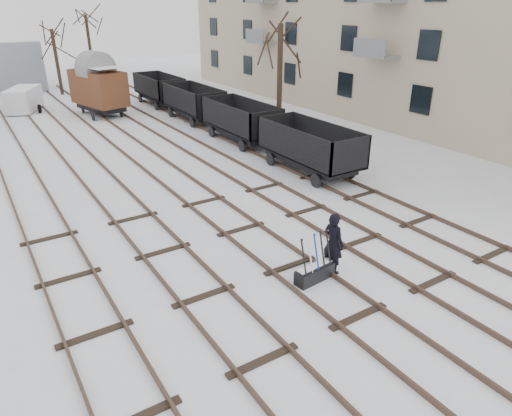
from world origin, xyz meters
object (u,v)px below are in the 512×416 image
at_px(box_van_wagon, 98,87).
at_px(panel_van, 24,99).
at_px(freight_wagon_a, 309,154).
at_px(worker, 333,243).
at_px(ground_frame, 315,272).

xyz_separation_m(box_van_wagon, panel_van, (-4.54, 4.45, -1.13)).
xyz_separation_m(freight_wagon_a, box_van_wagon, (-5.04, 17.97, 1.15)).
bearing_deg(worker, box_van_wagon, -10.30).
bearing_deg(freight_wagon_a, worker, -124.14).
xyz_separation_m(ground_frame, box_van_wagon, (0.81, 25.59, 1.75)).
xyz_separation_m(worker, freight_wagon_a, (5.10, 7.52, -0.10)).
relative_size(worker, box_van_wagon, 0.39).
distance_m(ground_frame, box_van_wagon, 25.66).
relative_size(ground_frame, freight_wagon_a, 0.26).
relative_size(freight_wagon_a, panel_van, 1.31).
bearing_deg(freight_wagon_a, box_van_wagon, 105.66).
xyz_separation_m(freight_wagon_a, panel_van, (-9.58, 22.42, 0.02)).
height_order(ground_frame, panel_van, panel_van).
height_order(freight_wagon_a, box_van_wagon, box_van_wagon).
bearing_deg(ground_frame, box_van_wagon, 82.22).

